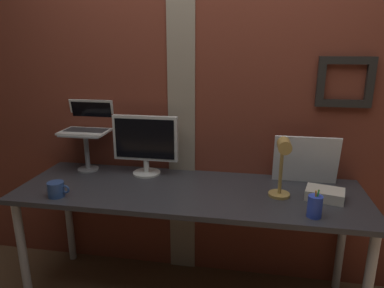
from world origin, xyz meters
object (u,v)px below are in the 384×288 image
at_px(monitor, 145,141).
at_px(pen_cup, 315,206).
at_px(coffee_mug, 56,189).
at_px(laptop, 89,123).
at_px(desk_lamp, 282,162).
at_px(whiteboard_panel, 306,160).

bearing_deg(monitor, pen_cup, -23.39).
bearing_deg(coffee_mug, laptop, 92.61).
height_order(laptop, coffee_mug, laptop).
relative_size(monitor, desk_lamp, 1.19).
distance_m(laptop, coffee_mug, 0.56).
distance_m(desk_lamp, pen_cup, 0.28).
relative_size(monitor, whiteboard_panel, 1.10).
bearing_deg(whiteboard_panel, laptop, 178.53).
xyz_separation_m(desk_lamp, coffee_mug, (-1.23, -0.17, -0.18)).
relative_size(whiteboard_panel, pen_cup, 2.63).
bearing_deg(desk_lamp, whiteboard_panel, 60.06).
bearing_deg(monitor, whiteboard_panel, 1.38).
bearing_deg(pen_cup, coffee_mug, -180.00).
height_order(monitor, desk_lamp, monitor).
bearing_deg(coffee_mug, desk_lamp, 7.95).
bearing_deg(pen_cup, desk_lamp, 131.91).
bearing_deg(laptop, pen_cup, -19.22).
bearing_deg(laptop, monitor, -8.34).
xyz_separation_m(laptop, coffee_mug, (0.02, -0.49, -0.27)).
bearing_deg(whiteboard_panel, coffee_mug, -161.94).
distance_m(whiteboard_panel, desk_lamp, 0.33).
xyz_separation_m(desk_lamp, pen_cup, (0.15, -0.17, -0.16)).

